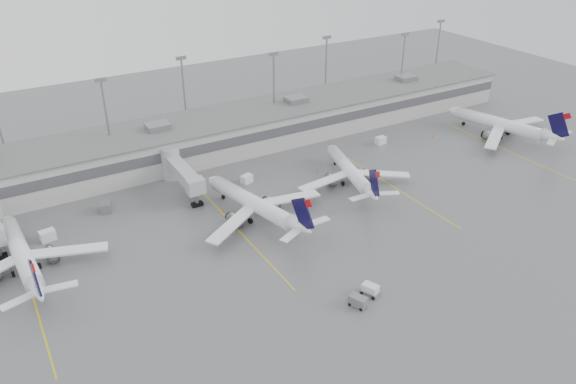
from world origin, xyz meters
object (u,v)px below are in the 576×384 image
jet_far_left (22,256)px  jet_far_right (504,125)px  jet_mid_left (257,204)px  jet_mid_right (351,172)px  baggage_tug (370,291)px

jet_far_left → jet_far_right: bearing=-3.5°
jet_mid_left → jet_mid_right: (23.40, 2.61, -0.24)m
jet_mid_right → jet_far_right: jet_far_right is taller
jet_mid_right → jet_far_right: bearing=16.0°
jet_far_left → jet_far_right: jet_far_right is taller
jet_mid_left → jet_far_right: bearing=-9.9°
jet_far_left → jet_mid_left: bearing=-9.6°
jet_far_right → baggage_tug: (-66.24, -32.67, -2.41)m
jet_mid_right → baggage_tug: jet_mid_right is taller
jet_mid_right → jet_mid_left: bearing=-159.6°
baggage_tug → jet_far_left: bearing=120.2°
jet_far_left → baggage_tug: size_ratio=9.03×
baggage_tug → jet_far_right: bearing=3.0°
jet_far_left → jet_mid_right: (63.11, -1.64, -0.17)m
jet_far_left → jet_mid_left: size_ratio=0.99×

